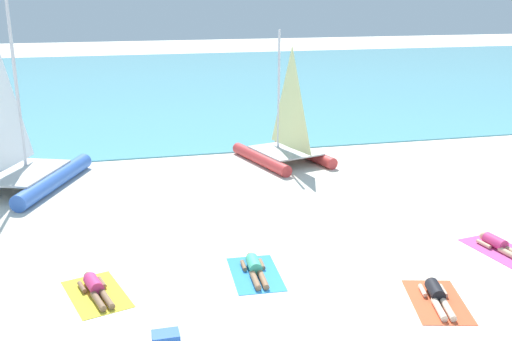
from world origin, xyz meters
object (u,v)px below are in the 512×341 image
(sunbather_leftmost, at_px, (95,288))
(sunbather_center_right, at_px, (437,295))
(towel_leftmost, at_px, (97,294))
(sailboat_red, at_px, (285,143))
(towel_center_right, at_px, (437,301))
(sailboat_blue, at_px, (15,161))
(towel_center_left, at_px, (255,274))
(towel_rightmost, at_px, (500,250))
(sunbather_center_left, at_px, (255,268))
(sunbather_rightmost, at_px, (499,245))

(sunbather_leftmost, xyz_separation_m, sunbather_center_right, (7.06, -2.07, 0.00))
(towel_leftmost, bearing_deg, sailboat_red, 52.49)
(sunbather_leftmost, height_order, towel_center_right, sunbather_leftmost)
(sailboat_blue, height_order, towel_center_left, sailboat_blue)
(sailboat_red, distance_m, towel_center_left, 9.61)
(sailboat_red, xyz_separation_m, towel_center_left, (-3.37, -8.97, -0.73))
(sailboat_red, xyz_separation_m, towel_leftmost, (-6.96, -9.07, -0.73))
(towel_leftmost, height_order, towel_rightmost, same)
(sunbather_center_right, bearing_deg, sailboat_blue, 148.21)
(towel_center_right, relative_size, sunbather_center_right, 1.22)
(sunbather_center_left, height_order, towel_rightmost, sunbather_center_left)
(sailboat_red, distance_m, towel_leftmost, 11.45)
(sunbather_center_left, distance_m, towel_center_right, 4.10)
(towel_rightmost, distance_m, sunbather_rightmost, 0.14)
(sunbather_leftmost, bearing_deg, towel_center_right, -33.17)
(towel_center_left, bearing_deg, sailboat_red, 69.38)
(towel_leftmost, distance_m, towel_rightmost, 9.95)
(sunbather_leftmost, height_order, towel_rightmost, sunbather_leftmost)
(towel_center_left, distance_m, sunbather_center_right, 4.05)
(sailboat_blue, xyz_separation_m, towel_center_left, (6.20, -8.10, -0.92))
(towel_rightmost, bearing_deg, towel_center_right, -146.29)
(sunbather_leftmost, bearing_deg, sunbather_center_left, -14.67)
(towel_rightmost, bearing_deg, sunbather_rightmost, 98.74)
(towel_center_left, distance_m, towel_center_right, 4.07)
(sailboat_blue, height_order, sunbather_center_left, sailboat_blue)
(sunbather_leftmost, xyz_separation_m, towel_center_right, (7.04, -2.14, -0.13))
(towel_center_right, bearing_deg, sunbather_rightmost, 34.69)
(sailboat_red, relative_size, sunbather_rightmost, 3.17)
(sailboat_red, bearing_deg, towel_center_left, -125.82)
(sunbather_center_right, bearing_deg, towel_center_left, 163.42)
(towel_rightmost, bearing_deg, sailboat_blue, 146.50)
(sailboat_blue, relative_size, towel_center_right, 3.27)
(sunbather_center_left, bearing_deg, sunbather_rightmost, 1.23)
(towel_center_left, xyz_separation_m, sunbather_center_right, (3.46, -2.11, 0.13))
(sunbather_center_left, bearing_deg, towel_center_right, -29.86)
(towel_center_right, bearing_deg, towel_leftmost, 163.56)
(sailboat_red, relative_size, towel_rightmost, 2.62)
(towel_center_right, bearing_deg, sunbather_center_right, 75.21)
(sailboat_blue, xyz_separation_m, towel_center_right, (9.64, -10.27, -0.92))
(towel_center_right, bearing_deg, sunbather_center_left, 146.91)
(towel_leftmost, relative_size, towel_center_right, 1.00)
(sunbather_rightmost, bearing_deg, towel_center_left, 169.86)
(sunbather_rightmost, bearing_deg, towel_center_right, -154.05)
(sunbather_center_left, bearing_deg, sailboat_red, 72.48)
(sunbather_leftmost, xyz_separation_m, sunbather_center_left, (3.61, 0.10, 0.00))
(towel_center_right, distance_m, sunbather_center_right, 0.14)
(towel_rightmost, bearing_deg, sailboat_red, 108.04)
(sunbather_center_right, height_order, sunbather_rightmost, same)
(sunbather_leftmost, relative_size, sunbather_center_left, 0.99)
(towel_rightmost, bearing_deg, sunbather_center_right, -147.02)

